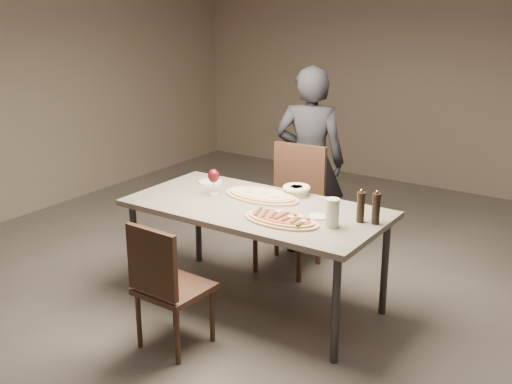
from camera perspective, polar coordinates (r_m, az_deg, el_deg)
The scene contains 14 objects.
room at distance 4.27m, azimuth -0.00°, elevation 7.05°, with size 7.00×7.00×7.00m.
dining_table at distance 4.45m, azimuth -0.00°, elevation -1.93°, with size 1.80×0.90×0.75m.
zucchini_pizza at distance 4.14m, azimuth 2.26°, elevation -2.41°, with size 0.53×0.30×0.05m.
ham_pizza at distance 4.60m, azimuth 0.51°, elevation -0.30°, with size 0.59×0.33×0.04m.
bread_basket at distance 4.65m, azimuth 3.62°, elevation 0.22°, with size 0.20×0.20×0.07m.
oil_dish at distance 4.22m, azimuth 5.50°, elevation -2.20°, with size 0.13×0.13×0.01m.
pepper_mill_left at distance 4.13m, azimuth 10.63°, elevation -1.41°, with size 0.06×0.06×0.23m.
pepper_mill_right at distance 4.15m, azimuth 9.29°, elevation -1.29°, with size 0.06×0.06×0.22m.
carafe at distance 4.05m, azimuth 6.80°, elevation -1.85°, with size 0.09×0.09×0.18m.
wine_glass at distance 4.65m, azimuth -3.79°, elevation 1.36°, with size 0.08×0.08×0.19m.
side_plate at distance 4.96m, azimuth -4.08°, elevation 0.88°, with size 0.18×0.18×0.01m.
chair_near at distance 4.00m, azimuth -8.08°, elevation -7.85°, with size 0.42×0.42×0.85m.
chair_far at distance 5.17m, azimuth 3.31°, elevation -0.73°, with size 0.51×0.51×0.99m.
diner at distance 5.37m, azimuth 4.79°, elevation 2.69°, with size 0.58×0.38×1.60m, color black.
Camera 1 is at (2.33, -3.49, 2.19)m, focal length 45.00 mm.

